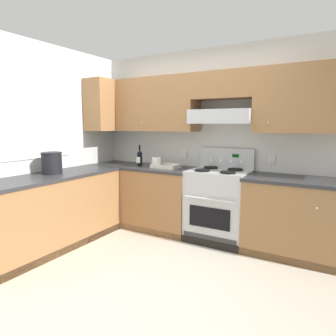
% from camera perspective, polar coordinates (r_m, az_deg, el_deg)
% --- Properties ---
extents(ground_plane, '(7.04, 7.04, 0.00)m').
position_cam_1_polar(ground_plane, '(3.36, -6.42, -18.67)').
color(ground_plane, beige).
extents(wall_back, '(4.68, 0.57, 2.55)m').
position_cam_1_polar(wall_back, '(4.16, 10.69, 7.57)').
color(wall_back, silver).
rests_on(wall_back, ground_plane).
extents(wall_left, '(0.47, 4.00, 2.55)m').
position_cam_1_polar(wall_left, '(4.29, -22.23, 5.30)').
color(wall_left, silver).
rests_on(wall_left, ground_plane).
extents(counter_back_run, '(3.60, 0.65, 0.91)m').
position_cam_1_polar(counter_back_run, '(4.11, 6.32, -6.84)').
color(counter_back_run, olive).
rests_on(counter_back_run, ground_plane).
extents(counter_left_run, '(0.63, 1.91, 0.91)m').
position_cam_1_polar(counter_left_run, '(4.02, -21.09, -7.72)').
color(counter_left_run, olive).
rests_on(counter_left_run, ground_plane).
extents(stove, '(0.76, 0.62, 1.20)m').
position_cam_1_polar(stove, '(4.03, 9.45, -6.82)').
color(stove, '#B7BABC').
rests_on(stove, ground_plane).
extents(wine_bottle, '(0.08, 0.08, 0.31)m').
position_cam_1_polar(wine_bottle, '(4.45, -5.37, 1.95)').
color(wine_bottle, black).
rests_on(wine_bottle, counter_back_run).
extents(bowl, '(0.37, 0.27, 0.06)m').
position_cam_1_polar(bowl, '(4.24, -0.41, 0.25)').
color(bowl, beige).
rests_on(bowl, counter_back_run).
extents(bucket, '(0.26, 0.26, 0.27)m').
position_cam_1_polar(bucket, '(4.01, -21.11, 0.98)').
color(bucket, black).
rests_on(bucket, counter_left_run).
extents(paper_towel_roll, '(0.13, 0.13, 0.14)m').
position_cam_1_polar(paper_towel_roll, '(4.35, -2.19, 1.12)').
color(paper_towel_roll, white).
rests_on(paper_towel_roll, counter_back_run).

